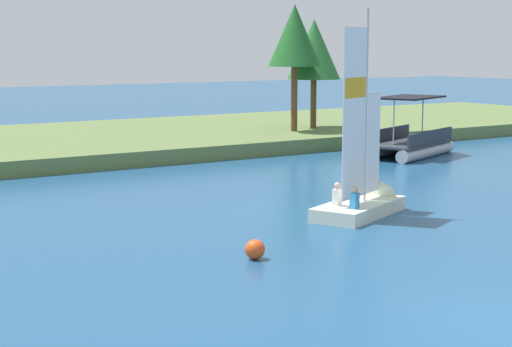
# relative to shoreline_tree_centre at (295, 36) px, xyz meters

# --- Properties ---
(ground_plane) EXTENTS (200.00, 200.00, 0.00)m
(ground_plane) POSITION_rel_shoreline_tree_centre_xyz_m (-14.25, -26.53, -5.74)
(ground_plane) COLOR navy
(shore_bank) EXTENTS (80.00, 15.84, 0.70)m
(shore_bank) POSITION_rel_shoreline_tree_centre_xyz_m (-14.25, 4.24, -5.39)
(shore_bank) COLOR #5B703D
(shore_bank) RESTS_ON ground
(shoreline_tree_centre) EXTENTS (2.79, 2.79, 6.73)m
(shoreline_tree_centre) POSITION_rel_shoreline_tree_centre_xyz_m (0.00, 0.00, 0.00)
(shoreline_tree_centre) COLOR brown
(shoreline_tree_centre) RESTS_ON shore_bank
(shoreline_tree_midright) EXTENTS (2.97, 2.97, 6.03)m
(shoreline_tree_midright) POSITION_rel_shoreline_tree_centre_xyz_m (2.11, 1.07, -0.71)
(shoreline_tree_midright) COLOR brown
(shoreline_tree_midright) RESTS_ON shore_bank
(sailboat) EXTENTS (4.39, 3.01, 6.84)m
(sailboat) POSITION_rel_shoreline_tree_centre_xyz_m (-9.17, -16.67, -5.28)
(sailboat) COLOR silver
(sailboat) RESTS_ON ground
(pontoon_boat) EXTENTS (5.94, 4.31, 2.86)m
(pontoon_boat) POSITION_rel_shoreline_tree_centre_xyz_m (1.51, -7.20, -5.05)
(pontoon_boat) COLOR #B2B2B7
(pontoon_boat) RESTS_ON ground
(channel_buoy) EXTENTS (0.50, 0.50, 0.50)m
(channel_buoy) POSITION_rel_shoreline_tree_centre_xyz_m (-15.48, -19.73, -5.49)
(channel_buoy) COLOR #E54C19
(channel_buoy) RESTS_ON ground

